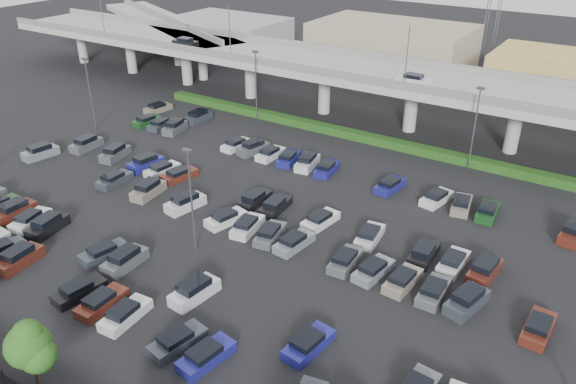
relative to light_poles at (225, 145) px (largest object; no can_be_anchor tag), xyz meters
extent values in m
plane|color=black|center=(4.13, -2.00, -6.24)|extent=(280.00, 280.00, 0.00)
cube|color=gray|center=(4.13, 30.00, 1.01)|extent=(150.00, 13.00, 1.10)
cube|color=#62635E|center=(4.13, 23.75, 2.06)|extent=(150.00, 0.50, 1.00)
cube|color=#62635E|center=(4.13, 36.25, 2.06)|extent=(150.00, 0.50, 1.00)
cylinder|color=gray|center=(-60.88, 30.00, -2.89)|extent=(1.80, 1.80, 6.70)
cube|color=#62635E|center=(-60.88, 30.00, 0.26)|extent=(2.60, 9.75, 0.50)
cylinder|color=gray|center=(-46.88, 30.00, -2.89)|extent=(1.80, 1.80, 6.70)
cube|color=#62635E|center=(-46.88, 30.00, 0.26)|extent=(2.60, 9.75, 0.50)
cylinder|color=gray|center=(-32.88, 30.00, -2.89)|extent=(1.80, 1.80, 6.70)
cube|color=#62635E|center=(-32.88, 30.00, 0.26)|extent=(2.60, 9.75, 0.50)
cylinder|color=gray|center=(-18.88, 30.00, -2.89)|extent=(1.80, 1.80, 6.70)
cube|color=#62635E|center=(-18.88, 30.00, 0.26)|extent=(2.60, 9.75, 0.50)
cylinder|color=gray|center=(-4.87, 30.00, -2.89)|extent=(1.80, 1.80, 6.70)
cube|color=#62635E|center=(-4.87, 30.00, 0.26)|extent=(2.60, 9.75, 0.50)
cylinder|color=gray|center=(9.12, 30.00, -2.89)|extent=(1.80, 1.80, 6.70)
cube|color=#62635E|center=(9.12, 30.00, 0.26)|extent=(2.60, 9.75, 0.50)
cylinder|color=gray|center=(23.12, 30.00, -2.89)|extent=(1.80, 1.80, 6.70)
cube|color=#62635E|center=(23.12, 30.00, 0.26)|extent=(2.60, 9.75, 0.50)
cube|color=black|center=(-29.88, 27.00, 1.97)|extent=(4.40, 1.82, 0.82)
cube|color=black|center=(-29.88, 27.00, 2.60)|extent=(2.30, 1.60, 0.50)
cube|color=silver|center=(10.12, 27.00, 1.97)|extent=(4.40, 1.82, 0.82)
cube|color=black|center=(10.12, 27.00, 2.60)|extent=(2.30, 1.60, 0.50)
cylinder|color=#4A4A4F|center=(-45.88, 23.90, 5.56)|extent=(0.14, 0.14, 8.00)
cylinder|color=#4A4A4F|center=(-17.88, 23.90, 5.56)|extent=(0.14, 0.14, 8.00)
cylinder|color=#4A4A4F|center=(10.12, 23.90, 5.56)|extent=(0.14, 0.14, 8.00)
cube|color=gray|center=(-47.88, 41.00, 1.01)|extent=(50.93, 30.13, 1.10)
cube|color=#62635E|center=(-47.88, 41.00, 2.06)|extent=(47.34, 22.43, 1.00)
cylinder|color=gray|center=(-65.09, 49.03, -2.89)|extent=(1.60, 1.60, 6.70)
cylinder|color=gray|center=(-54.22, 43.96, -2.89)|extent=(1.60, 1.60, 6.70)
cylinder|color=gray|center=(-43.34, 38.89, -2.89)|extent=(1.60, 1.60, 6.70)
cylinder|color=gray|center=(-32.47, 33.82, -2.89)|extent=(1.60, 1.60, 6.70)
cube|color=#173910|center=(4.13, 23.00, -5.69)|extent=(66.00, 1.60, 1.10)
cylinder|color=black|center=(5.13, -30.00, -5.24)|extent=(0.10, 0.10, 2.00)
cylinder|color=#332316|center=(6.13, -28.39, -5.25)|extent=(0.26, 0.26, 1.97)
sphere|color=#1A4913|center=(6.13, -28.39, -2.84)|extent=(3.07, 3.07, 3.07)
sphere|color=#1A4913|center=(6.84, -28.29, -3.39)|extent=(2.41, 2.41, 2.41)
sphere|color=#1A4913|center=(5.52, -28.47, -3.17)|extent=(2.41, 2.41, 2.41)
sphere|color=#1A4913|center=(6.17, -28.27, -1.97)|extent=(2.08, 2.08, 2.08)
cube|color=#2F353D|center=(-10.38, -20.50, -5.83)|extent=(2.38, 4.60, 0.82)
cube|color=#542116|center=(-7.62, -20.50, -5.71)|extent=(2.35, 4.59, 1.05)
cube|color=black|center=(-7.62, -20.50, -4.89)|extent=(1.91, 2.78, 0.65)
cube|color=black|center=(0.63, -20.50, -5.83)|extent=(2.37, 4.60, 0.82)
cube|color=black|center=(0.63, -20.70, -5.20)|extent=(1.88, 2.49, 0.50)
cube|color=#542116|center=(3.38, -20.50, -5.83)|extent=(1.99, 4.47, 0.82)
cube|color=black|center=(3.38, -20.70, -5.20)|extent=(1.69, 2.36, 0.50)
cube|color=silver|center=(6.13, -20.50, -5.83)|extent=(2.14, 4.52, 0.82)
cube|color=black|center=(6.13, -20.70, -5.20)|extent=(1.77, 2.41, 0.50)
cube|color=#2F353D|center=(11.62, -20.50, -5.83)|extent=(2.58, 4.66, 0.82)
cube|color=black|center=(11.62, -20.70, -5.20)|extent=(1.99, 2.55, 0.50)
cube|color=navy|center=(14.38, -20.50, -5.83)|extent=(2.42, 4.61, 0.82)
cube|color=black|center=(14.38, -20.70, -5.20)|extent=(1.91, 2.50, 0.50)
cube|color=#542116|center=(-15.88, -15.50, -5.71)|extent=(2.00, 4.47, 1.05)
cube|color=black|center=(-15.88, -15.50, -4.89)|extent=(1.71, 2.66, 0.65)
cube|color=white|center=(-13.12, -15.50, -5.83)|extent=(2.77, 4.70, 0.82)
cube|color=black|center=(-13.12, -15.69, -5.20)|extent=(2.08, 2.60, 0.50)
cube|color=black|center=(-10.38, -15.50, -5.71)|extent=(2.59, 4.66, 1.05)
cube|color=black|center=(-10.38, -15.50, -4.89)|extent=(2.05, 2.85, 0.65)
cube|color=#2F353D|center=(-2.12, -15.50, -5.83)|extent=(2.67, 4.68, 0.82)
cube|color=black|center=(-2.12, -15.70, -5.20)|extent=(2.03, 2.58, 0.50)
cube|color=#4C4F52|center=(0.63, -15.50, -5.71)|extent=(2.09, 4.51, 1.05)
cube|color=black|center=(0.63, -15.50, -4.89)|extent=(1.76, 2.70, 0.65)
cube|color=silver|center=(8.88, -15.50, -5.71)|extent=(2.23, 4.55, 1.05)
cube|color=black|center=(8.88, -15.50, -4.89)|extent=(1.84, 2.74, 0.65)
cube|color=navy|center=(19.88, -15.50, -5.83)|extent=(2.33, 4.58, 0.82)
cube|color=black|center=(19.88, -15.70, -5.20)|extent=(1.86, 2.47, 0.50)
cube|color=slate|center=(-26.88, -4.50, -5.71)|extent=(2.40, 4.61, 1.05)
cube|color=black|center=(-26.88, -4.50, -4.89)|extent=(1.94, 2.79, 0.65)
cube|color=#2F353D|center=(-13.12, -4.50, -5.83)|extent=(2.06, 4.49, 0.82)
cube|color=black|center=(-13.12, -4.70, -5.20)|extent=(1.72, 2.38, 0.50)
cube|color=gray|center=(-7.62, -4.50, -5.71)|extent=(2.38, 4.60, 1.05)
cube|color=black|center=(-7.62, -4.50, -4.89)|extent=(1.93, 2.79, 0.65)
cube|color=silver|center=(-2.12, -4.50, -5.71)|extent=(2.55, 4.65, 1.05)
cube|color=black|center=(-2.12, -4.50, -4.89)|extent=(2.03, 2.84, 0.65)
cube|color=white|center=(3.38, -4.50, -5.83)|extent=(2.79, 4.70, 0.82)
cube|color=black|center=(3.38, -4.69, -5.20)|extent=(2.09, 2.61, 0.50)
cube|color=silver|center=(6.13, -4.50, -5.83)|extent=(2.50, 4.64, 0.82)
cube|color=black|center=(6.13, -4.70, -5.20)|extent=(1.95, 2.53, 0.50)
cube|color=#4C4F52|center=(8.88, -4.50, -5.83)|extent=(2.64, 4.67, 0.82)
cube|color=black|center=(8.88, -4.70, -5.20)|extent=(2.02, 2.57, 0.50)
cube|color=slate|center=(11.62, -4.50, -5.83)|extent=(2.30, 4.58, 0.82)
cube|color=black|center=(11.62, -4.70, -5.20)|extent=(1.85, 2.47, 0.50)
cube|color=#4C4F52|center=(17.12, -4.50, -5.83)|extent=(2.11, 4.51, 0.82)
cube|color=black|center=(17.12, -4.70, -5.20)|extent=(1.75, 2.40, 0.50)
cube|color=slate|center=(19.88, -4.50, -5.83)|extent=(2.40, 4.61, 0.82)
cube|color=black|center=(19.88, -4.70, -5.20)|extent=(1.90, 2.49, 0.50)
cube|color=gray|center=(22.62, -4.50, -5.83)|extent=(2.14, 4.52, 0.82)
cube|color=black|center=(22.62, -4.70, -5.20)|extent=(1.77, 2.41, 0.50)
cube|color=#4C4F52|center=(25.38, -4.50, -5.83)|extent=(1.93, 4.44, 0.82)
cube|color=black|center=(25.38, -4.70, -5.20)|extent=(1.66, 2.34, 0.50)
cube|color=#2F353D|center=(28.12, -4.50, -5.71)|extent=(2.77, 4.70, 1.05)
cube|color=black|center=(28.12, -4.50, -4.89)|extent=(2.15, 2.90, 0.65)
cube|color=#542116|center=(33.62, -4.50, -5.83)|extent=(1.95, 4.45, 0.82)
cube|color=black|center=(33.62, -4.70, -5.20)|extent=(1.67, 2.35, 0.50)
cube|color=#4C4F52|center=(-24.12, 0.50, -5.71)|extent=(2.15, 4.52, 1.05)
cube|color=black|center=(-24.12, 0.50, -4.89)|extent=(1.79, 2.71, 0.65)
cube|color=#4C4F52|center=(-18.62, 0.50, -5.71)|extent=(2.71, 4.69, 1.05)
cube|color=black|center=(-18.62, 0.50, -4.89)|extent=(2.12, 2.88, 0.65)
cube|color=navy|center=(-13.12, 0.50, -5.71)|extent=(2.39, 4.60, 1.05)
cube|color=black|center=(-13.12, 0.50, -4.89)|extent=(1.93, 2.79, 0.65)
cube|color=white|center=(-10.38, 0.50, -5.83)|extent=(2.37, 4.60, 0.82)
cube|color=black|center=(-10.38, 0.30, -5.20)|extent=(1.88, 2.49, 0.50)
cube|color=#542116|center=(-7.62, 0.50, -5.83)|extent=(2.56, 4.65, 0.82)
cube|color=black|center=(-7.62, 0.30, -5.20)|extent=(1.98, 2.54, 0.50)
cube|color=black|center=(3.38, 0.50, -5.83)|extent=(1.92, 4.44, 0.82)
cube|color=black|center=(3.38, 0.30, -5.20)|extent=(1.66, 2.34, 0.50)
cube|color=black|center=(6.13, 0.50, -5.83)|extent=(2.23, 4.55, 0.82)
cube|color=black|center=(6.13, 0.30, -5.20)|extent=(1.81, 2.44, 0.50)
cube|color=white|center=(11.62, 0.50, -5.83)|extent=(2.38, 4.60, 0.82)
cube|color=black|center=(11.62, 0.30, -5.20)|extent=(1.89, 2.49, 0.50)
cube|color=silver|center=(17.12, 0.50, -5.83)|extent=(2.32, 4.58, 0.82)
cube|color=black|center=(17.12, 0.30, -5.20)|extent=(1.86, 2.47, 0.50)
cube|color=black|center=(22.62, 0.50, -5.83)|extent=(1.98, 4.46, 0.82)
cube|color=black|center=(22.62, 0.30, -5.20)|extent=(1.69, 2.36, 0.50)
cube|color=silver|center=(25.38, 0.50, -5.83)|extent=(1.89, 4.43, 0.82)
cube|color=black|center=(25.38, 0.30, -5.20)|extent=(1.64, 2.33, 0.50)
cube|color=#542116|center=(28.12, 0.50, -5.71)|extent=(2.21, 4.55, 1.05)
cube|color=black|center=(28.12, 0.50, -4.89)|extent=(1.83, 2.73, 0.65)
cube|color=#19471D|center=(-24.12, 11.50, -5.83)|extent=(2.23, 4.55, 0.82)
cube|color=black|center=(-24.12, 11.30, -5.20)|extent=(1.81, 2.44, 0.50)
cube|color=#2F353D|center=(-21.38, 11.50, -5.83)|extent=(2.40, 4.61, 0.82)
cube|color=black|center=(-21.38, 11.30, -5.20)|extent=(1.90, 2.49, 0.50)
cube|color=#4C4F52|center=(-18.62, 11.50, -5.71)|extent=(2.78, 4.70, 1.05)
cube|color=black|center=(-18.62, 11.50, -4.89)|extent=(2.16, 2.90, 0.65)
cube|color=white|center=(-7.62, 11.50, -5.83)|extent=(2.12, 4.52, 0.82)
cube|color=black|center=(-7.62, 11.30, -5.20)|extent=(1.76, 2.41, 0.50)
cube|color=#4C4F52|center=(-4.87, 11.50, -5.71)|extent=(2.66, 4.67, 1.05)
cube|color=black|center=(-4.87, 11.50, -4.89)|extent=(2.09, 2.87, 0.65)
cube|color=white|center=(-2.12, 11.50, -5.83)|extent=(1.92, 4.44, 0.82)
cube|color=black|center=(-2.12, 11.30, -5.20)|extent=(1.65, 2.34, 0.50)
cube|color=navy|center=(0.63, 11.50, -5.83)|extent=(2.71, 4.69, 0.82)
cube|color=black|center=(0.63, 11.30, -5.20)|extent=(2.05, 2.59, 0.50)
cube|color=silver|center=(3.38, 11.50, -5.71)|extent=(2.57, 4.65, 1.05)
cube|color=black|center=(3.38, 11.50, -4.89)|extent=(2.03, 2.84, 0.65)
cube|color=navy|center=(6.13, 11.50, -5.83)|extent=(2.39, 4.60, 0.82)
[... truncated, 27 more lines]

